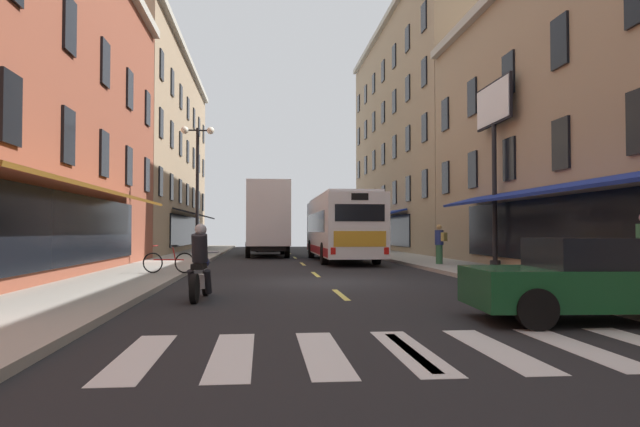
{
  "coord_description": "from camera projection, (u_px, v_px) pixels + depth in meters",
  "views": [
    {
      "loc": [
        -1.84,
        -17.19,
        1.49
      ],
      "look_at": [
        0.79,
        9.47,
        2.31
      ],
      "focal_mm": 32.83,
      "sensor_mm": 36.0,
      "label": 1
    }
  ],
  "objects": [
    {
      "name": "ground_plane",
      "position": [
        325.0,
        284.0,
        17.24
      ],
      "size": [
        34.8,
        80.0,
        0.1
      ],
      "primitive_type": "cube",
      "color": "black"
    },
    {
      "name": "transit_bus",
      "position": [
        341.0,
        227.0,
        29.38
      ],
      "size": [
        2.67,
        11.31,
        3.27
      ],
      "color": "white",
      "rests_on": "ground"
    },
    {
      "name": "pedestrian_near",
      "position": [
        440.0,
        243.0,
        24.32
      ],
      "size": [
        0.48,
        0.51,
        1.64
      ],
      "rotation": [
        0.0,
        0.0,
        0.69
      ],
      "color": "#33663F",
      "rests_on": "sidewalk_right"
    },
    {
      "name": "sidewalk_left",
      "position": [
        119.0,
        281.0,
        16.66
      ],
      "size": [
        3.0,
        80.0,
        0.14
      ],
      "primitive_type": "cube",
      "color": "#A39E93",
      "rests_on": "ground"
    },
    {
      "name": "sedan_mid",
      "position": [
        269.0,
        242.0,
        44.17
      ],
      "size": [
        2.0,
        4.8,
        1.36
      ],
      "color": "maroon",
      "rests_on": "ground"
    },
    {
      "name": "sedan_near",
      "position": [
        601.0,
        279.0,
        9.75
      ],
      "size": [
        4.34,
        2.24,
        1.38
      ],
      "color": "#144723",
      "rests_on": "ground"
    },
    {
      "name": "sidewalk_right",
      "position": [
        517.0,
        278.0,
        17.82
      ],
      "size": [
        3.0,
        80.0,
        0.14
      ],
      "primitive_type": "cube",
      "color": "#A39E93",
      "rests_on": "ground"
    },
    {
      "name": "box_truck",
      "position": [
        267.0,
        220.0,
        34.72
      ],
      "size": [
        2.61,
        7.96,
        4.29
      ],
      "color": "black",
      "rests_on": "ground"
    },
    {
      "name": "motorcycle_rider",
      "position": [
        200.0,
        267.0,
        12.77
      ],
      "size": [
        0.62,
        2.07,
        1.66
      ],
      "color": "black",
      "rests_on": "ground"
    },
    {
      "name": "crosswalk_near",
      "position": [
        410.0,
        351.0,
        7.29
      ],
      "size": [
        7.1,
        2.8,
        0.01
      ],
      "color": "silver",
      "rests_on": "ground"
    },
    {
      "name": "bicycle_near",
      "position": [
        169.0,
        262.0,
        19.01
      ],
      "size": [
        1.7,
        0.48,
        0.91
      ],
      "color": "black",
      "rests_on": "sidewalk_left"
    },
    {
      "name": "storefront_row_right",
      "position": [
        619.0,
        79.0,
        21.8
      ],
      "size": [
        9.44,
        79.9,
        17.64
      ],
      "color": "#9E8466",
      "rests_on": "ground"
    },
    {
      "name": "street_lamp_twin",
      "position": [
        197.0,
        188.0,
        25.24
      ],
      "size": [
        1.42,
        0.32,
        5.89
      ],
      "color": "black",
      "rests_on": "sidewalk_left"
    },
    {
      "name": "lane_centre_dashes",
      "position": [
        326.0,
        283.0,
        16.99
      ],
      "size": [
        0.14,
        73.9,
        0.01
      ],
      "color": "#DBCC4C",
      "rests_on": "ground"
    },
    {
      "name": "billboard_sign",
      "position": [
        494.0,
        123.0,
        22.55
      ],
      "size": [
        0.4,
        3.24,
        7.13
      ],
      "color": "black",
      "rests_on": "sidewalk_right"
    }
  ]
}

